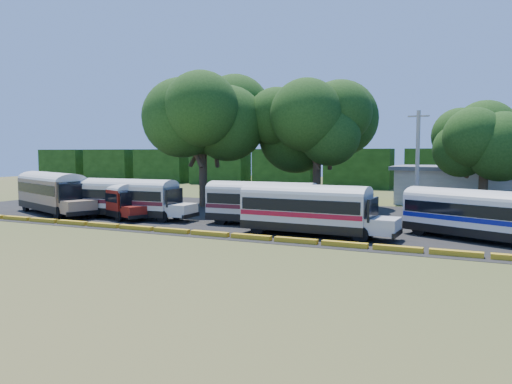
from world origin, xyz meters
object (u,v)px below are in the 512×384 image
at_px(bus_cream_west, 131,196).
at_px(tree_west, 203,117).
at_px(bus_beige, 53,190).
at_px(bus_red, 110,197).
at_px(bus_white_red, 308,207).

distance_m(bus_cream_west, tree_west, 12.78).
height_order(bus_beige, tree_west, tree_west).
xyz_separation_m(bus_red, bus_white_red, (18.38, -2.00, 0.20)).
height_order(bus_white_red, tree_west, tree_west).
bearing_deg(bus_white_red, bus_beige, 178.09).
bearing_deg(bus_beige, bus_white_red, 18.47).
xyz_separation_m(bus_red, bus_cream_west, (2.44, -0.25, 0.16)).
relative_size(bus_beige, bus_red, 1.24).
distance_m(bus_beige, bus_red, 6.12).
relative_size(bus_red, bus_cream_west, 0.91).
bearing_deg(bus_cream_west, bus_white_red, -8.67).
bearing_deg(bus_red, bus_white_red, 15.52).
relative_size(bus_red, tree_west, 0.72).
distance_m(bus_red, tree_west, 12.98).
xyz_separation_m(bus_cream_west, bus_white_red, (15.93, -1.74, 0.04)).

